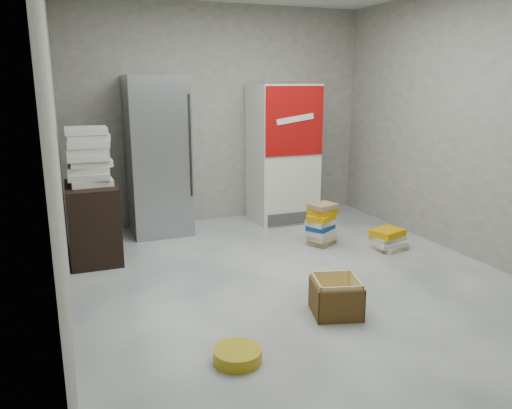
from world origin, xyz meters
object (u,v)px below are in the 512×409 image
object	(u,v)px
coke_cooler	(283,153)
phonebook_stack_main	(322,224)
steel_fridge	(158,156)
cardboard_box	(336,299)
wood_shelf	(93,222)

from	to	relation	value
coke_cooler	phonebook_stack_main	xyz separation A→B (m)	(-0.03, -1.18, -0.66)
steel_fridge	phonebook_stack_main	size ratio (longest dim) A/B	3.92
steel_fridge	cardboard_box	size ratio (longest dim) A/B	4.18
phonebook_stack_main	cardboard_box	size ratio (longest dim) A/B	1.07
steel_fridge	coke_cooler	xyz separation A→B (m)	(1.65, -0.01, -0.05)
steel_fridge	phonebook_stack_main	bearing A→B (deg)	-36.10
wood_shelf	cardboard_box	xyz separation A→B (m)	(1.72, -2.06, -0.28)
coke_cooler	wood_shelf	world-z (taller)	coke_cooler
cardboard_box	wood_shelf	bearing A→B (deg)	144.99
steel_fridge	cardboard_box	xyz separation A→B (m)	(0.89, -2.79, -0.83)
wood_shelf	cardboard_box	world-z (taller)	wood_shelf
coke_cooler	cardboard_box	distance (m)	2.99
steel_fridge	coke_cooler	world-z (taller)	steel_fridge
wood_shelf	cardboard_box	bearing A→B (deg)	-50.11
cardboard_box	phonebook_stack_main	bearing A→B (deg)	80.58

